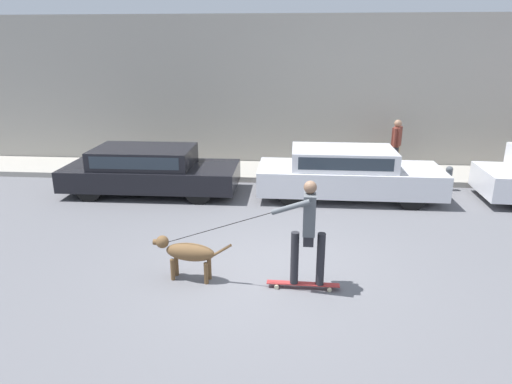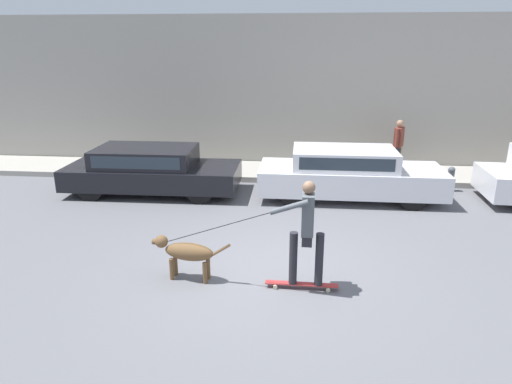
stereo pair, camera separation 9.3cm
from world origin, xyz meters
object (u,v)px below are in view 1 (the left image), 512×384
parked_car_0 (150,170)px  skateboarder (308,229)px  fire_hydrant (448,178)px  pedestrian_with_bag (396,143)px  parked_car_1 (347,174)px  dog (187,252)px

parked_car_0 → skateboarder: (3.92, -4.60, 0.41)m
skateboarder → fire_hydrant: 6.71m
skateboarder → pedestrian_with_bag: bearing=-110.7°
parked_car_0 → parked_car_1: parked_car_1 is taller
pedestrian_with_bag → dog: bearing=-100.7°
dog → skateboarder: 1.99m
dog → fire_hydrant: 7.83m
dog → skateboarder: bearing=-176.2°
skateboarder → dog: bearing=-3.2°
dog → pedestrian_with_bag: pedestrian_with_bag is taller
pedestrian_with_bag → skateboarder: bearing=-87.6°
pedestrian_with_bag → fire_hydrant: (1.14, -1.28, -0.63)m
dog → fire_hydrant: size_ratio=2.01×
fire_hydrant → dog: bearing=-137.1°
dog → pedestrian_with_bag: 8.06m
parked_car_1 → pedestrian_with_bag: size_ratio=2.97×
parked_car_1 → pedestrian_with_bag: 2.69m
parked_car_1 → fire_hydrant: (2.74, 0.87, -0.28)m
pedestrian_with_bag → fire_hydrant: pedestrian_with_bag is taller
skateboarder → fire_hydrant: size_ratio=4.35×
parked_car_1 → dog: 5.38m
parked_car_1 → fire_hydrant: size_ratio=6.82×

